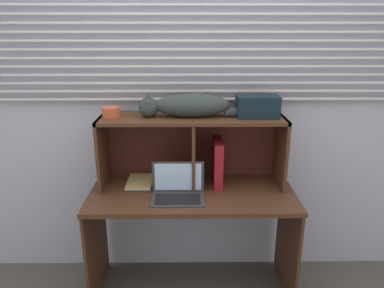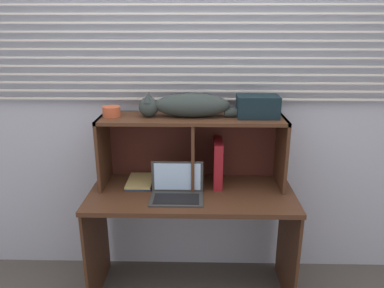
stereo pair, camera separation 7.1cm
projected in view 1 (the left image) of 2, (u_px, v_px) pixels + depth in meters
back_panel_with_blinds at (192, 103)px, 2.48m from camera, size 4.40×0.08×2.50m
desk at (192, 214)px, 2.37m from camera, size 1.30×0.58×0.76m
hutch_shelf_unit at (192, 137)px, 2.37m from camera, size 1.18×0.32×0.46m
cat at (188, 106)px, 2.27m from camera, size 0.77×0.16×0.15m
laptop at (178, 190)px, 2.23m from camera, size 0.32×0.20×0.21m
binder_upright at (218, 162)px, 2.39m from camera, size 0.06×0.23×0.30m
book_stack at (140, 182)px, 2.43m from camera, size 0.17×0.26×0.03m
small_basket at (111, 112)px, 2.28m from camera, size 0.11×0.11×0.06m
storage_box at (257, 106)px, 2.27m from camera, size 0.26×0.17×0.14m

